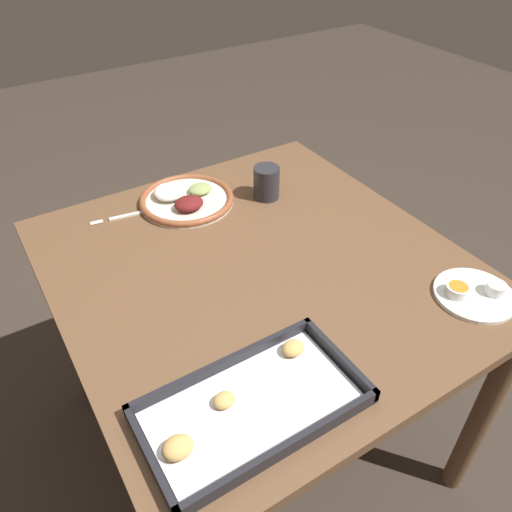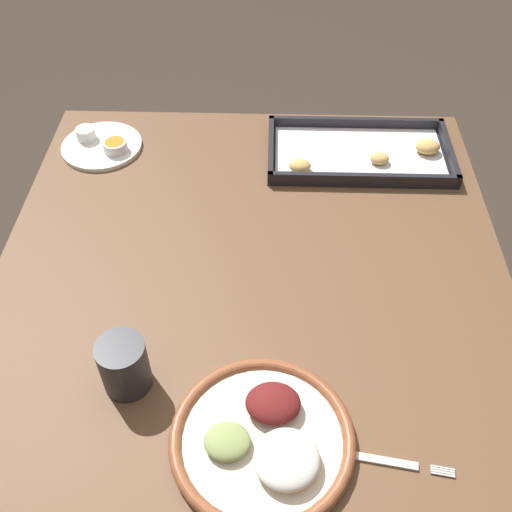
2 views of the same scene
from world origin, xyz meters
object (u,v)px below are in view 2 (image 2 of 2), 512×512
saucer_plate (102,144)px  baking_tray (362,153)px  dinner_plate (264,439)px  drinking_cup (124,365)px  fork (378,460)px

saucer_plate → baking_tray: size_ratio=0.45×
dinner_plate → baking_tray: size_ratio=0.67×
dinner_plate → saucer_plate: (-0.39, 0.73, -0.00)m
dinner_plate → baking_tray: dinner_plate is taller
dinner_plate → saucer_plate: size_ratio=1.50×
saucer_plate → baking_tray: bearing=-1.6°
baking_tray → drinking_cup: bearing=-125.3°
dinner_plate → baking_tray: bearing=73.5°
dinner_plate → drinking_cup: size_ratio=2.85×
baking_tray → dinner_plate: bearing=-106.5°
drinking_cup → fork: bearing=-17.3°
baking_tray → drinking_cup: (-0.43, -0.61, 0.04)m
dinner_plate → fork: bearing=-7.7°
saucer_plate → baking_tray: baking_tray is taller
fork → drinking_cup: bearing=171.6°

